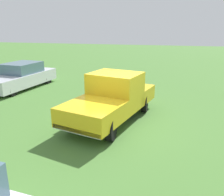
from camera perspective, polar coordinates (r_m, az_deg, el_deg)
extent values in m
plane|color=#477533|center=(9.11, 1.22, -5.64)|extent=(80.00, 80.00, 0.00)
cylinder|color=black|center=(7.51, -0.18, -7.44)|extent=(0.80, 0.22, 0.80)
cylinder|color=black|center=(8.29, -9.70, -5.25)|extent=(0.80, 0.22, 0.80)
cylinder|color=black|center=(10.08, 7.94, -1.14)|extent=(0.80, 0.22, 0.80)
cylinder|color=black|center=(10.68, 0.13, 0.06)|extent=(0.80, 0.22, 0.80)
cube|color=gold|center=(7.82, -4.88, -3.78)|extent=(2.25, 2.23, 0.64)
cube|color=gold|center=(9.10, 0.84, 1.77)|extent=(1.89, 2.14, 1.40)
cube|color=slate|center=(8.99, 0.85, 4.48)|extent=(1.63, 1.95, 0.48)
cube|color=gold|center=(10.02, 3.29, 0.80)|extent=(2.62, 2.32, 0.60)
cube|color=silver|center=(7.26, -8.62, -7.85)|extent=(0.52, 1.76, 0.16)
cylinder|color=black|center=(13.35, -22.97, 1.82)|extent=(0.65, 0.20, 0.65)
cylinder|color=black|center=(15.64, -15.35, 4.62)|extent=(0.65, 0.20, 0.65)
cylinder|color=black|center=(16.62, -19.85, 4.92)|extent=(0.65, 0.20, 0.65)
cube|color=silver|center=(14.93, -21.32, 4.30)|extent=(4.82, 2.31, 0.68)
cube|color=slate|center=(14.99, -21.00, 6.88)|extent=(2.20, 1.83, 0.60)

